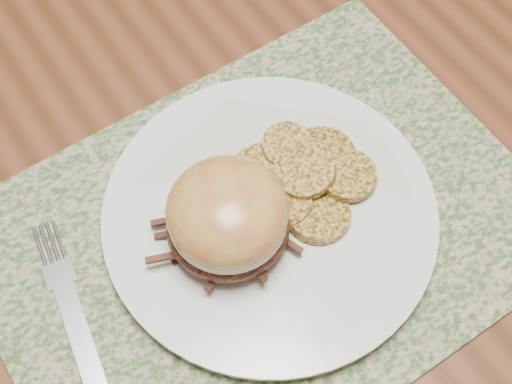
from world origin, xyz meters
TOP-DOWN VIEW (x-y plane):
  - ground at (0.00, 0.00)m, footprint 3.50×3.50m
  - dining_table at (0.00, 0.00)m, footprint 1.50×0.90m
  - placemat at (0.03, -0.20)m, footprint 0.45×0.33m
  - dinner_plate at (0.04, -0.20)m, footprint 0.26×0.26m
  - pork_sandwich at (-0.00, -0.20)m, footprint 0.12×0.12m
  - roasted_potatoes at (0.08, -0.19)m, footprint 0.13×0.12m
  - fork at (-0.14, -0.20)m, footprint 0.05×0.20m

SIDE VIEW (x-z plane):
  - ground at x=0.00m, z-range 0.00..0.00m
  - dining_table at x=0.00m, z-range 0.30..1.05m
  - placemat at x=0.03m, z-range 0.75..0.75m
  - fork at x=-0.14m, z-range 0.75..0.76m
  - dinner_plate at x=0.04m, z-range 0.75..0.77m
  - roasted_potatoes at x=0.08m, z-range 0.76..0.79m
  - pork_sandwich at x=0.00m, z-range 0.77..0.84m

